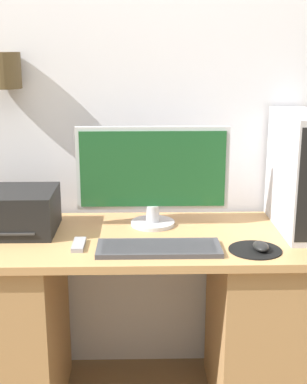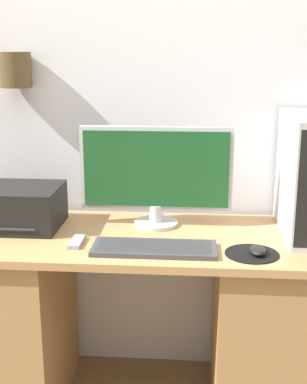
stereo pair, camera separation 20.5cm
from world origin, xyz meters
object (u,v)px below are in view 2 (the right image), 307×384
object	(u,v)px
computer_tower	(304,176)
remote_control	(77,242)
keyboard	(154,248)
printer	(12,207)
monitor	(156,173)
mouse	(258,250)

from	to	relation	value
computer_tower	remote_control	size ratio (longest dim) A/B	3.67
keyboard	printer	distance (m)	0.65
monitor	mouse	size ratio (longest dim) A/B	6.65
keyboard	printer	xyz separation A→B (m)	(-0.60, 0.23, 0.07)
monitor	keyboard	size ratio (longest dim) A/B	1.37
printer	remote_control	size ratio (longest dim) A/B	3.10
computer_tower	monitor	bearing A→B (deg)	174.59
mouse	monitor	bearing A→B (deg)	141.53
remote_control	monitor	bearing A→B (deg)	41.41
keyboard	computer_tower	bearing A→B (deg)	22.86
monitor	mouse	xyz separation A→B (m)	(0.39, -0.31, -0.20)
monitor	keyboard	world-z (taller)	monitor
keyboard	remote_control	world-z (taller)	keyboard
printer	remote_control	bearing A→B (deg)	-30.30
monitor	keyboard	bearing A→B (deg)	-86.98
keyboard	mouse	size ratio (longest dim) A/B	4.86
keyboard	printer	size ratio (longest dim) A/B	1.14
monitor	remote_control	world-z (taller)	monitor
keyboard	computer_tower	distance (m)	0.65
remote_control	keyboard	bearing A→B (deg)	-8.86
mouse	remote_control	world-z (taller)	mouse
mouse	printer	size ratio (longest dim) A/B	0.23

